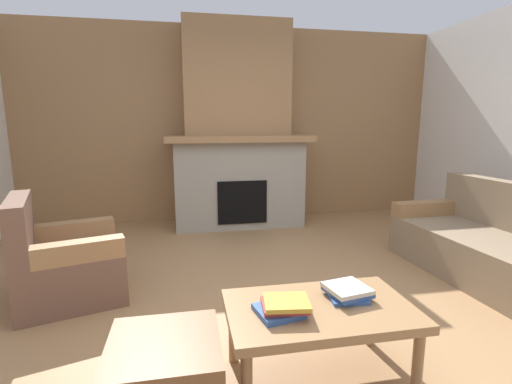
{
  "coord_description": "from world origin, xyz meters",
  "views": [
    {
      "loc": [
        -0.71,
        -2.41,
        1.4
      ],
      "look_at": [
        -0.03,
        1.15,
        0.72
      ],
      "focal_mm": 26.12,
      "sensor_mm": 36.0,
      "label": 1
    }
  ],
  "objects_px": {
    "fireplace": "(238,140)",
    "ottoman": "(165,380)",
    "couch": "(496,248)",
    "armchair": "(63,263)",
    "coffee_table": "(320,315)"
  },
  "relations": [
    {
      "from": "couch",
      "to": "coffee_table",
      "type": "xyz_separation_m",
      "value": [
        -2.03,
        -0.98,
        0.09
      ]
    },
    {
      "from": "fireplace",
      "to": "couch",
      "type": "relative_size",
      "value": 1.47
    },
    {
      "from": "fireplace",
      "to": "ottoman",
      "type": "xyz_separation_m",
      "value": [
        -0.84,
        -3.42,
        -0.96
      ]
    },
    {
      "from": "fireplace",
      "to": "ottoman",
      "type": "distance_m",
      "value": 3.65
    },
    {
      "from": "couch",
      "to": "armchair",
      "type": "xyz_separation_m",
      "value": [
        -3.69,
        0.32,
        0.01
      ]
    },
    {
      "from": "coffee_table",
      "to": "ottoman",
      "type": "height_order",
      "value": "coffee_table"
    },
    {
      "from": "armchair",
      "to": "ottoman",
      "type": "xyz_separation_m",
      "value": [
        0.85,
        -1.42,
        -0.09
      ]
    },
    {
      "from": "couch",
      "to": "armchair",
      "type": "relative_size",
      "value": 1.95
    },
    {
      "from": "armchair",
      "to": "ottoman",
      "type": "relative_size",
      "value": 1.82
    },
    {
      "from": "coffee_table",
      "to": "couch",
      "type": "bearing_deg",
      "value": 25.69
    },
    {
      "from": "couch",
      "to": "ottoman",
      "type": "height_order",
      "value": "couch"
    },
    {
      "from": "fireplace",
      "to": "armchair",
      "type": "xyz_separation_m",
      "value": [
        -1.69,
        -2.0,
        -0.87
      ]
    },
    {
      "from": "couch",
      "to": "ottoman",
      "type": "bearing_deg",
      "value": -158.72
    },
    {
      "from": "couch",
      "to": "ottoman",
      "type": "xyz_separation_m",
      "value": [
        -2.84,
        -1.11,
        -0.09
      ]
    },
    {
      "from": "couch",
      "to": "coffee_table",
      "type": "relative_size",
      "value": 1.84
    }
  ]
}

